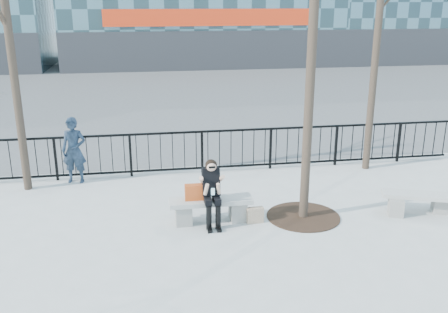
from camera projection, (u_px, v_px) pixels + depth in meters
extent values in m
plane|color=#A09F9A|center=(211.00, 221.00, 10.04)|extent=(120.00, 120.00, 0.00)
cube|color=#474747|center=(168.00, 91.00, 24.14)|extent=(60.00, 23.00, 0.01)
cube|color=black|center=(194.00, 132.00, 12.53)|extent=(14.00, 0.05, 0.05)
cube|color=black|center=(195.00, 168.00, 12.82)|extent=(14.00, 0.05, 0.05)
cube|color=#2D2D30|center=(209.00, 51.00, 30.80)|extent=(18.00, 0.08, 2.40)
cube|color=red|center=(209.00, 17.00, 30.13)|extent=(12.60, 0.12, 1.00)
cylinder|color=black|center=(313.00, 29.00, 9.11)|extent=(0.18, 0.18, 7.50)
cylinder|color=black|center=(11.00, 49.00, 10.78)|extent=(0.18, 0.18, 6.50)
cylinder|color=black|center=(378.00, 32.00, 12.13)|extent=(0.18, 0.18, 7.00)
cylinder|color=black|center=(303.00, 216.00, 10.24)|extent=(1.50, 1.50, 0.02)
cube|color=slate|center=(183.00, 214.00, 9.89)|extent=(0.32, 0.38, 0.40)
cube|color=slate|center=(238.00, 210.00, 10.07)|extent=(0.32, 0.38, 0.40)
cube|color=#989690|center=(211.00, 201.00, 9.90)|extent=(1.65, 0.46, 0.09)
cube|color=slate|center=(396.00, 207.00, 10.29)|extent=(0.29, 0.34, 0.36)
cube|color=slate|center=(440.00, 204.00, 10.44)|extent=(0.29, 0.34, 0.36)
cube|color=#989690|center=(419.00, 195.00, 10.30)|extent=(1.49, 0.41, 0.08)
cube|color=#B74316|center=(194.00, 192.00, 9.81)|extent=(0.38, 0.19, 0.31)
cube|color=#C5AA8B|center=(255.00, 215.00, 9.94)|extent=(0.35, 0.15, 0.32)
imported|color=black|center=(74.00, 150.00, 11.97)|extent=(0.65, 0.49, 1.61)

